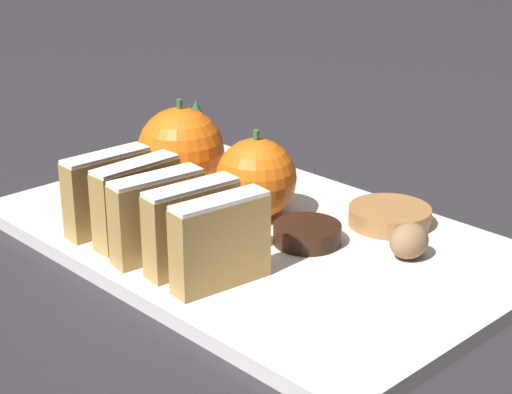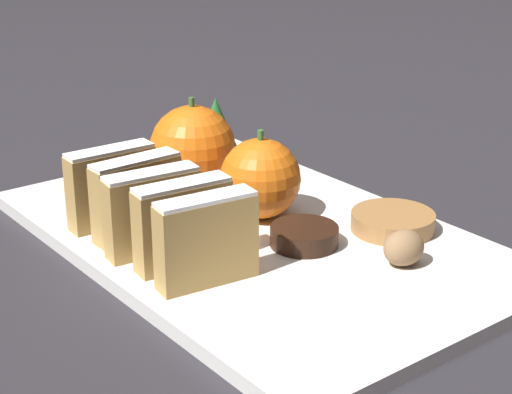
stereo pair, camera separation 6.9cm
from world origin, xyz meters
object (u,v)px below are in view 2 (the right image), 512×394
walnut (404,248)px  chocolate_cookie (304,236)px  orange_far (193,148)px  orange_near (260,178)px

walnut → chocolate_cookie: size_ratio=0.62×
orange_far → walnut: size_ratio=2.59×
orange_near → walnut: 0.14m
orange_far → chocolate_cookie: orange_far is taller
orange_far → chocolate_cookie: bearing=-90.6°
orange_near → chocolate_cookie: orange_near is taller
orange_far → walnut: bearing=-81.6°
orange_far → chocolate_cookie: 0.16m
orange_near → chocolate_cookie: (-0.01, -0.07, -0.03)m
chocolate_cookie → orange_near: bearing=82.0°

